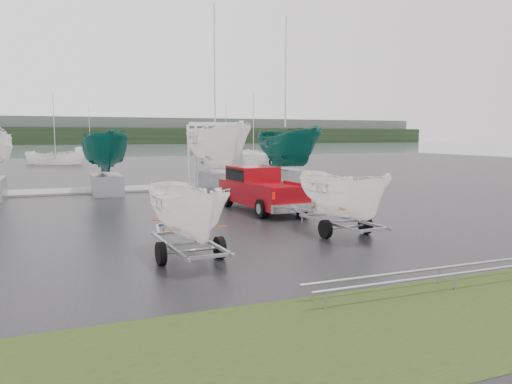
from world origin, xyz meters
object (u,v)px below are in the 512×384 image
object	(u,v)px
trailer_hitched	(344,155)
trailer_parked	(187,164)
boat_hoist	(215,145)
pickup_truck	(259,187)

from	to	relation	value
trailer_hitched	trailer_parked	world-z (taller)	trailer_hitched
boat_hoist	pickup_truck	bearing A→B (deg)	-96.47
trailer_hitched	pickup_truck	bearing A→B (deg)	90.00
pickup_truck	trailer_hitched	bearing A→B (deg)	-90.00
trailer_parked	boat_hoist	bearing A→B (deg)	67.44
trailer_parked	boat_hoist	size ratio (longest dim) A/B	1.14
trailer_hitched	boat_hoist	world-z (taller)	trailer_hitched
pickup_truck	trailer_parked	bearing A→B (deg)	-127.51
pickup_truck	boat_hoist	xyz separation A→B (m)	(1.18, 10.42, 1.68)
pickup_truck	trailer_hitched	xyz separation A→B (m)	(0.40, -6.32, 1.66)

